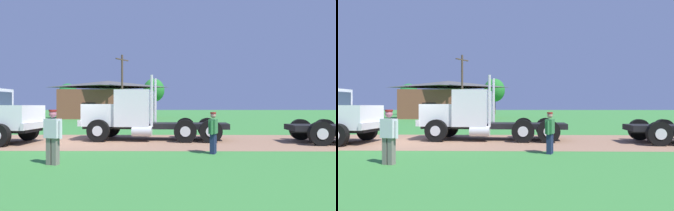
% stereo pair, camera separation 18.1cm
% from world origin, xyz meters
% --- Properties ---
extents(ground_plane, '(200.00, 200.00, 0.00)m').
position_xyz_m(ground_plane, '(0.00, 0.00, 0.00)').
color(ground_plane, '#3B8439').
extents(dirt_track, '(120.00, 6.26, 0.01)m').
position_xyz_m(dirt_track, '(0.00, 0.00, 0.00)').
color(dirt_track, '#997054').
rests_on(dirt_track, ground_plane).
extents(truck_foreground_white, '(7.79, 2.95, 3.38)m').
position_xyz_m(truck_foreground_white, '(2.79, 0.75, 1.27)').
color(truck_foreground_white, black).
rests_on(truck_foreground_white, ground_plane).
extents(visitor_standing_near, '(0.65, 0.39, 1.71)m').
position_xyz_m(visitor_standing_near, '(1.03, -5.76, 0.94)').
color(visitor_standing_near, silver).
rests_on(visitor_standing_near, ground_plane).
extents(visitor_by_barrel, '(0.42, 0.62, 1.58)m').
position_xyz_m(visitor_by_barrel, '(6.30, -3.68, 0.86)').
color(visitor_by_barrel, '#33723F').
rests_on(visitor_by_barrel, ground_plane).
extents(shed_building, '(13.00, 7.68, 5.41)m').
position_xyz_m(shed_building, '(-4.49, 26.60, 2.60)').
color(shed_building, brown).
rests_on(shed_building, ground_plane).
extents(utility_pole_far, '(1.31, 1.92, 8.17)m').
position_xyz_m(utility_pole_far, '(-1.44, 21.04, 4.34)').
color(utility_pole_far, '#4D392F').
rests_on(utility_pole_far, ground_plane).
extents(tree_left, '(3.71, 3.71, 6.18)m').
position_xyz_m(tree_left, '(-15.80, 41.76, 4.12)').
color(tree_left, '#513823').
rests_on(tree_left, ground_plane).
extents(tree_mid, '(4.28, 4.28, 7.27)m').
position_xyz_m(tree_mid, '(1.21, 43.04, 4.89)').
color(tree_mid, '#513823').
rests_on(tree_mid, ground_plane).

